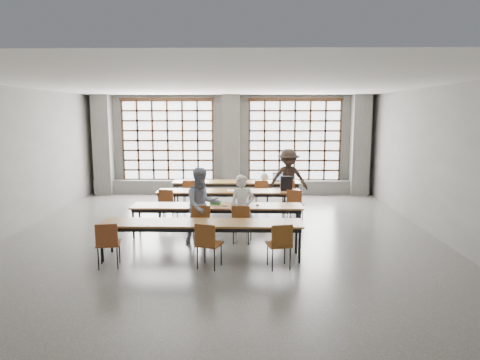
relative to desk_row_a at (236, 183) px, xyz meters
name	(u,v)px	position (x,y,z in m)	size (l,w,h in m)	color
floor	(222,236)	(-0.23, -3.61, -0.66)	(11.00, 11.00, 0.00)	#4F4F4C
ceiling	(221,85)	(-0.23, -3.61, 2.84)	(11.00, 11.00, 0.00)	silver
wall_back	(231,145)	(-0.23, 1.89, 1.09)	(10.00, 10.00, 0.00)	#5D5D5B
wall_front	(189,225)	(-0.23, -9.11, 1.09)	(10.00, 10.00, 0.00)	#5D5D5B
wall_left	(6,162)	(-5.23, -3.61, 1.09)	(11.00, 11.00, 0.00)	#5D5D5B
wall_right	(441,163)	(4.77, -3.61, 1.09)	(11.00, 11.00, 0.00)	#5D5D5B
column_left	(103,145)	(-4.73, 1.61, 1.09)	(0.60, 0.55, 3.50)	#555552
column_mid	(231,145)	(-0.23, 1.61, 1.09)	(0.60, 0.55, 3.50)	#555552
column_right	(360,146)	(4.27, 1.61, 1.09)	(0.60, 0.55, 3.50)	#555552
window_left	(168,141)	(-2.48, 1.81, 1.24)	(3.32, 0.12, 3.00)	white
window_right	(295,141)	(2.02, 1.81, 1.24)	(3.32, 0.12, 3.00)	white
sill_ledge	(231,187)	(-0.23, 1.69, -0.41)	(9.80, 0.35, 0.50)	#555552
desk_row_a	(236,183)	(0.00, 0.00, 0.00)	(4.00, 0.70, 0.73)	brown
desk_row_b	(229,193)	(-0.16, -1.60, 0.00)	(4.00, 0.70, 0.73)	brown
desk_row_c	(217,208)	(-0.35, -3.53, 0.00)	(4.00, 0.70, 0.73)	brown
desk_row_d	(202,225)	(-0.55, -5.11, 0.00)	(4.00, 0.70, 0.73)	brown
chair_back_left	(190,191)	(-1.40, -0.63, -0.13)	(0.44, 0.44, 0.88)	brown
chair_back_mid	(262,191)	(0.79, -0.63, -0.13)	(0.47, 0.47, 0.88)	brown
chair_back_right	(288,191)	(1.59, -0.63, -0.13)	(0.46, 0.46, 0.88)	brown
chair_mid_left	(168,202)	(-1.77, -2.23, -0.13)	(0.49, 0.49, 0.88)	brown
chair_mid_centre	(243,202)	(0.25, -2.23, -0.13)	(0.43, 0.44, 0.88)	brown
chair_mid_right	(295,202)	(1.62, -2.23, -0.13)	(0.52, 0.52, 0.88)	brown
chair_front_left	(202,220)	(-0.65, -4.16, -0.13)	(0.43, 0.43, 0.88)	brown
chair_front_right	(242,220)	(0.24, -4.16, -0.13)	(0.48, 0.48, 0.88)	brown
chair_near_left	(108,240)	(-2.23, -5.73, -0.13)	(0.49, 0.49, 0.88)	maroon
chair_near_mid	(208,241)	(-0.37, -5.73, -0.13)	(0.53, 0.53, 0.88)	brown
chair_near_right	(280,241)	(0.97, -5.73, -0.13)	(0.50, 0.50, 0.88)	brown
student_male	(242,209)	(0.25, -4.03, 0.10)	(0.56, 0.36, 1.52)	white
student_female	(202,205)	(-0.65, -4.03, 0.18)	(0.82, 0.64, 1.68)	navy
student_back	(288,179)	(1.60, -0.50, 0.24)	(1.16, 0.67, 1.80)	black
laptop_front	(241,202)	(0.21, -3.42, 0.13)	(0.40, 0.35, 0.26)	#AFAEB3
laptop_back	(279,179)	(1.35, 0.11, 0.13)	(0.36, 0.31, 0.26)	silver
mouse	(258,205)	(0.60, -3.55, 0.08)	(0.10, 0.06, 0.04)	white
green_box	(215,203)	(-0.40, -3.45, 0.11)	(0.25, 0.09, 0.09)	green
phone	(225,206)	(-0.17, -3.63, 0.07)	(0.13, 0.06, 0.01)	black
paper_sheet_a	(208,190)	(-0.76, -1.55, 0.07)	(0.30, 0.21, 0.00)	silver
paper_sheet_c	(233,190)	(-0.06, -1.60, 0.07)	(0.30, 0.21, 0.00)	white
backpack	(286,183)	(1.44, -1.55, 0.27)	(0.32, 0.20, 0.40)	black
plastic_bag	(265,177)	(0.90, 0.05, 0.21)	(0.26, 0.21, 0.29)	white
red_pouch	(108,241)	(-2.25, -5.66, -0.16)	(0.20, 0.08, 0.06)	#9D2813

